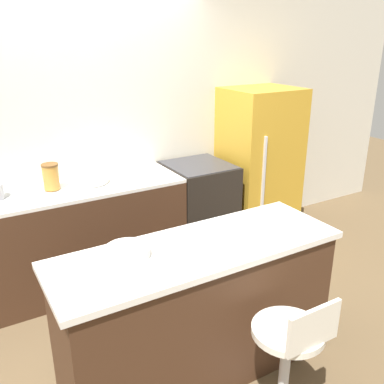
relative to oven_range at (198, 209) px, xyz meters
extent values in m
plane|color=brown|center=(-1.05, -0.34, -0.47)|extent=(14.00, 14.00, 0.00)
cube|color=beige|center=(-1.05, 0.35, 0.83)|extent=(8.00, 0.06, 2.60)
cube|color=#422819|center=(-1.37, 0.00, -0.02)|extent=(2.11, 0.63, 0.90)
cube|color=white|center=(-1.37, 0.00, 0.45)|extent=(2.11, 0.63, 0.03)
cube|color=#9EA3A8|center=(-1.74, 0.00, 0.47)|extent=(0.44, 0.35, 0.01)
cube|color=#422819|center=(-0.87, -1.44, -0.02)|extent=(1.75, 0.58, 0.89)
cube|color=white|center=(-0.87, -1.44, 0.44)|extent=(1.82, 0.62, 0.04)
cube|color=black|center=(0.00, 0.00, 0.00)|extent=(0.61, 0.63, 0.93)
cube|color=black|center=(0.00, -0.32, -0.14)|extent=(0.43, 0.01, 0.33)
cube|color=#333338|center=(0.00, 0.00, 0.47)|extent=(0.58, 0.60, 0.01)
cube|color=gold|center=(0.75, 0.00, 0.34)|extent=(0.73, 0.63, 1.62)
cube|color=silver|center=(0.55, -0.33, 0.38)|extent=(0.02, 0.02, 0.73)
cylinder|color=#B7B7BC|center=(-0.65, -2.02, -0.17)|extent=(0.06, 0.06, 0.59)
cylinder|color=silver|center=(-0.65, -2.02, 0.15)|extent=(0.40, 0.40, 0.04)
cube|color=silver|center=(-0.65, -2.19, 0.28)|extent=(0.34, 0.02, 0.23)
cylinder|color=white|center=(-1.06, 0.01, 0.51)|extent=(0.28, 0.28, 0.07)
cylinder|color=#B77F33|center=(-1.40, 0.01, 0.57)|extent=(0.13, 0.13, 0.20)
cylinder|color=brown|center=(-1.40, 0.01, 0.68)|extent=(0.13, 0.13, 0.02)
cylinder|color=white|center=(-1.29, -1.34, 0.49)|extent=(0.26, 0.26, 0.06)
camera|label=1|loc=(-2.08, -3.40, 1.68)|focal=40.00mm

